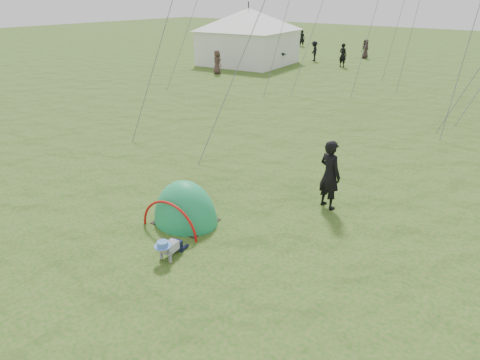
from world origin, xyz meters
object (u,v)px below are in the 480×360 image
Objects in this scene: crawling_toddler at (169,247)px; popup_tent at (186,222)px; standing_adult at (330,175)px; event_marquee at (248,35)px.

popup_tent reaches higher than crawling_toddler.
standing_adult is 25.24m from event_marquee.
popup_tent is 1.17× the size of standing_adult.
popup_tent is (-0.86, 1.36, -0.26)m from crawling_toddler.
standing_adult is (1.56, 4.34, 0.69)m from crawling_toddler.
event_marquee is at bearing 117.42° from popup_tent.
event_marquee is (-16.99, 18.62, 1.32)m from standing_adult.
standing_adult is at bearing 44.35° from popup_tent.
standing_adult is 0.29× the size of event_marquee.
standing_adult is at bearing 61.41° from crawling_toddler.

